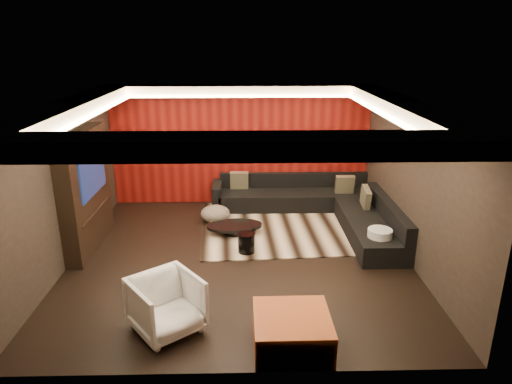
{
  "coord_description": "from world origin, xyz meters",
  "views": [
    {
      "loc": [
        0.11,
        -7.45,
        3.79
      ],
      "look_at": [
        0.3,
        0.6,
        1.05
      ],
      "focal_mm": 32.0,
      "sensor_mm": 36.0,
      "label": 1
    }
  ],
  "objects_px": {
    "drum_stool": "(246,243)",
    "armchair": "(167,305)",
    "coffee_table": "(234,229)",
    "white_side_table": "(379,243)",
    "orange_ottoman": "(292,331)",
    "sectional_sofa": "(320,207)"
  },
  "relations": [
    {
      "from": "coffee_table",
      "to": "drum_stool",
      "type": "distance_m",
      "value": 0.9
    },
    {
      "from": "drum_stool",
      "to": "armchair",
      "type": "relative_size",
      "value": 0.42
    },
    {
      "from": "sectional_sofa",
      "to": "orange_ottoman",
      "type": "bearing_deg",
      "value": -103.49
    },
    {
      "from": "armchair",
      "to": "drum_stool",
      "type": "bearing_deg",
      "value": 27.74
    },
    {
      "from": "orange_ottoman",
      "to": "armchair",
      "type": "bearing_deg",
      "value": 167.41
    },
    {
      "from": "sectional_sofa",
      "to": "armchair",
      "type": "bearing_deg",
      "value": -124.04
    },
    {
      "from": "drum_stool",
      "to": "white_side_table",
      "type": "bearing_deg",
      "value": -5.4
    },
    {
      "from": "orange_ottoman",
      "to": "armchair",
      "type": "height_order",
      "value": "armchair"
    },
    {
      "from": "armchair",
      "to": "orange_ottoman",
      "type": "bearing_deg",
      "value": -49.92
    },
    {
      "from": "coffee_table",
      "to": "white_side_table",
      "type": "bearing_deg",
      "value": -22.49
    },
    {
      "from": "coffee_table",
      "to": "armchair",
      "type": "bearing_deg",
      "value": -104.75
    },
    {
      "from": "coffee_table",
      "to": "armchair",
      "type": "xyz_separation_m",
      "value": [
        -0.84,
        -3.18,
        0.28
      ]
    },
    {
      "from": "white_side_table",
      "to": "sectional_sofa",
      "type": "xyz_separation_m",
      "value": [
        -0.77,
        1.9,
        -0.01
      ]
    },
    {
      "from": "orange_ottoman",
      "to": "sectional_sofa",
      "type": "height_order",
      "value": "sectional_sofa"
    },
    {
      "from": "orange_ottoman",
      "to": "white_side_table",
      "type": "bearing_deg",
      "value": 53.65
    },
    {
      "from": "coffee_table",
      "to": "drum_stool",
      "type": "relative_size",
      "value": 3.08
    },
    {
      "from": "white_side_table",
      "to": "drum_stool",
      "type": "bearing_deg",
      "value": 174.6
    },
    {
      "from": "coffee_table",
      "to": "orange_ottoman",
      "type": "bearing_deg",
      "value": -77.09
    },
    {
      "from": "sectional_sofa",
      "to": "drum_stool",
      "type": "bearing_deg",
      "value": -134.05
    },
    {
      "from": "white_side_table",
      "to": "sectional_sofa",
      "type": "height_order",
      "value": "sectional_sofa"
    },
    {
      "from": "white_side_table",
      "to": "armchair",
      "type": "xyz_separation_m",
      "value": [
        -3.47,
        -2.09,
        0.12
      ]
    },
    {
      "from": "drum_stool",
      "to": "armchair",
      "type": "distance_m",
      "value": 2.57
    }
  ]
}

